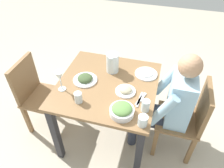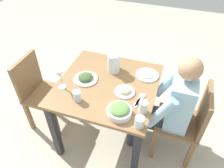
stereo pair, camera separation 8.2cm
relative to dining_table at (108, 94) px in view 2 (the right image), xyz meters
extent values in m
plane|color=#B7AD99|center=(0.00, 0.00, -0.62)|extent=(8.00, 8.00, 0.00)
cube|color=olive|center=(0.00, 0.00, 0.11)|extent=(0.90, 0.90, 0.03)
cube|color=#232328|center=(-0.39, -0.39, -0.26)|extent=(0.06, 0.06, 0.72)
cube|color=#232328|center=(0.39, -0.39, -0.26)|extent=(0.06, 0.06, 0.72)
cube|color=#232328|center=(-0.39, 0.39, -0.26)|extent=(0.06, 0.06, 0.72)
cube|color=#232328|center=(0.39, 0.39, -0.26)|extent=(0.06, 0.06, 0.72)
cube|color=olive|center=(-0.13, -0.86, -0.42)|extent=(0.04, 0.04, 0.41)
cube|color=olive|center=(0.21, -0.86, -0.42)|extent=(0.04, 0.04, 0.41)
cube|color=olive|center=(-0.13, -0.52, -0.42)|extent=(0.04, 0.04, 0.41)
cube|color=olive|center=(0.21, -0.52, -0.42)|extent=(0.04, 0.04, 0.41)
cube|color=olive|center=(0.04, -0.69, -0.20)|extent=(0.40, 0.40, 0.03)
cube|color=olive|center=(0.04, -0.87, 0.02)|extent=(0.38, 0.04, 0.42)
cube|color=olive|center=(0.13, 0.86, -0.42)|extent=(0.04, 0.04, 0.41)
cube|color=olive|center=(-0.21, 0.86, -0.42)|extent=(0.04, 0.04, 0.41)
cube|color=olive|center=(0.13, 0.52, -0.42)|extent=(0.04, 0.04, 0.41)
cube|color=olive|center=(-0.21, 0.52, -0.42)|extent=(0.04, 0.04, 0.41)
cube|color=olive|center=(-0.04, 0.69, -0.20)|extent=(0.40, 0.40, 0.03)
cube|color=olive|center=(-0.04, 0.87, 0.02)|extent=(0.38, 0.04, 0.42)
cube|color=#9EC6E0|center=(0.04, -0.66, 0.06)|extent=(0.32, 0.20, 0.50)
sphere|color=tan|center=(0.04, -0.66, 0.43)|extent=(0.19, 0.19, 0.19)
cylinder|color=#2D3342|center=(-0.04, -0.47, -0.22)|extent=(0.11, 0.38, 0.11)
cylinder|color=#2D3342|center=(-0.04, -0.28, -0.41)|extent=(0.10, 0.10, 0.44)
cylinder|color=#9EC6E0|center=(-0.16, -0.52, 0.09)|extent=(0.08, 0.23, 0.37)
cylinder|color=#2D3342|center=(0.13, -0.47, -0.22)|extent=(0.11, 0.38, 0.11)
cylinder|color=#2D3342|center=(0.13, -0.28, -0.41)|extent=(0.10, 0.10, 0.44)
cylinder|color=#9EC6E0|center=(0.24, -0.52, 0.09)|extent=(0.08, 0.23, 0.37)
cylinder|color=silver|center=(0.20, 0.01, 0.22)|extent=(0.12, 0.12, 0.19)
cube|color=silver|center=(0.28, 0.01, 0.23)|extent=(0.02, 0.02, 0.11)
cube|color=silver|center=(0.15, 0.01, 0.31)|extent=(0.04, 0.03, 0.02)
cylinder|color=white|center=(-0.31, -0.21, 0.16)|extent=(0.19, 0.19, 0.05)
ellipsoid|color=#608E47|center=(-0.31, -0.21, 0.19)|extent=(0.16, 0.16, 0.06)
cylinder|color=white|center=(-0.06, -0.18, 0.14)|extent=(0.18, 0.18, 0.01)
ellipsoid|color=#B7AD89|center=(-0.06, -0.18, 0.15)|extent=(0.11, 0.11, 0.05)
cylinder|color=white|center=(-0.01, 0.21, 0.14)|extent=(0.22, 0.22, 0.01)
ellipsoid|color=#3D512D|center=(-0.01, 0.21, 0.16)|extent=(0.14, 0.14, 0.06)
cylinder|color=white|center=(0.23, -0.32, 0.14)|extent=(0.21, 0.21, 0.01)
ellipsoid|color=white|center=(0.23, -0.32, 0.15)|extent=(0.13, 0.13, 0.03)
cylinder|color=silver|center=(-0.37, -0.38, 0.17)|extent=(0.07, 0.07, 0.09)
cylinder|color=silver|center=(-0.23, -0.38, 0.18)|extent=(0.07, 0.07, 0.10)
cylinder|color=silver|center=(-0.28, 0.16, 0.18)|extent=(0.07, 0.07, 0.10)
cylinder|color=silver|center=(-0.18, 0.36, 0.13)|extent=(0.07, 0.07, 0.01)
cylinder|color=silver|center=(-0.18, 0.36, 0.18)|extent=(0.01, 0.01, 0.10)
cone|color=silver|center=(-0.18, 0.36, 0.28)|extent=(0.08, 0.08, 0.09)
cube|color=silver|center=(-0.11, -0.33, 0.13)|extent=(0.17, 0.08, 0.01)
cube|color=silver|center=(-0.12, -0.32, 0.13)|extent=(0.19, 0.03, 0.01)
camera|label=1|loc=(-1.39, -0.43, 1.41)|focal=34.13mm
camera|label=2|loc=(-1.37, -0.51, 1.41)|focal=34.13mm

